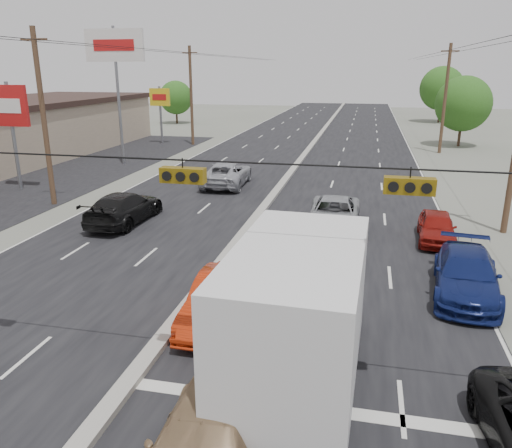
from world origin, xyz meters
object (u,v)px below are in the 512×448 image
(tan_sedan, at_px, (207,444))
(oncoming_far, at_px, (227,174))
(utility_pole_left_c, at_px, (191,95))
(pole_sign_far, at_px, (160,102))
(tree_right_mid, at_px, (463,104))
(tree_left_far, at_px, (176,98))
(box_truck, at_px, (301,315))
(queue_car_c, at_px, (334,215))
(queue_car_b, at_px, (306,256))
(queue_car_e, at_px, (437,227))
(oncoming_near, at_px, (124,208))
(queue_car_a, at_px, (277,231))
(pole_sign_billboard, at_px, (115,54))
(tree_right_far, at_px, (442,88))
(utility_pole_right_c, at_px, (445,98))
(red_sedan, at_px, (222,299))
(queue_car_d, at_px, (466,275))
(pole_sign_mid, at_px, (10,112))
(utility_pole_left_b, at_px, (44,118))

(tan_sedan, height_order, oncoming_far, oncoming_far)
(utility_pole_left_c, distance_m, tan_sedan, 45.86)
(pole_sign_far, bearing_deg, tree_right_mid, 9.16)
(pole_sign_far, distance_m, tree_left_far, 20.89)
(box_truck, relative_size, queue_car_c, 1.45)
(tree_right_mid, height_order, queue_car_b, tree_right_mid)
(queue_car_e, height_order, oncoming_near, oncoming_near)
(queue_car_a, distance_m, queue_car_b, 3.08)
(pole_sign_billboard, relative_size, queue_car_b, 2.92)
(pole_sign_billboard, xyz_separation_m, oncoming_near, (7.90, -15.54, -8.06))
(utility_pole_left_c, bearing_deg, queue_car_a, -63.95)
(utility_pole_left_c, height_order, box_truck, utility_pole_left_c)
(queue_car_a, bearing_deg, tree_left_far, 116.20)
(tree_right_far, relative_size, queue_car_a, 2.01)
(utility_pole_right_c, xyz_separation_m, tan_sedan, (-9.61, -42.98, -4.36))
(queue_car_c, bearing_deg, tree_right_mid, 70.30)
(box_truck, relative_size, red_sedan, 1.70)
(tree_right_mid, relative_size, oncoming_far, 1.22)
(tree_right_far, height_order, queue_car_d, tree_right_far)
(utility_pole_left_c, relative_size, pole_sign_mid, 1.43)
(utility_pole_left_c, relative_size, queue_car_e, 2.45)
(tan_sedan, xyz_separation_m, queue_car_b, (0.61, 11.04, -0.13))
(tan_sedan, height_order, red_sedan, red_sedan)
(utility_pole_right_c, distance_m, pole_sign_mid, 36.80)
(queue_car_a, bearing_deg, queue_car_c, 52.87)
(utility_pole_right_c, distance_m, tree_left_far, 39.90)
(pole_sign_mid, height_order, queue_car_c, pole_sign_mid)
(queue_car_c, distance_m, queue_car_e, 4.90)
(pole_sign_far, bearing_deg, pole_sign_billboard, -82.87)
(oncoming_far, bearing_deg, utility_pole_left_b, 36.12)
(tree_right_far, distance_m, oncoming_far, 52.03)
(pole_sign_billboard, height_order, tree_left_far, pole_sign_billboard)
(pole_sign_billboard, height_order, queue_car_e, pole_sign_billboard)
(utility_pole_left_b, distance_m, queue_car_d, 23.67)
(queue_car_c, relative_size, oncoming_near, 0.99)
(box_truck, bearing_deg, utility_pole_right_c, 80.17)
(utility_pole_left_c, bearing_deg, utility_pole_left_b, -90.00)
(queue_car_c, bearing_deg, oncoming_far, 133.04)
(box_truck, bearing_deg, oncoming_far, 112.05)
(pole_sign_billboard, relative_size, oncoming_near, 1.97)
(tan_sedan, bearing_deg, oncoming_far, 104.53)
(queue_car_d, bearing_deg, pole_sign_billboard, 145.34)
(utility_pole_right_c, height_order, box_truck, utility_pole_right_c)
(red_sedan, relative_size, oncoming_far, 0.80)
(tan_sedan, xyz_separation_m, queue_car_e, (6.15, 15.84, -0.05))
(pole_sign_far, height_order, tree_right_mid, tree_right_mid)
(pole_sign_billboard, bearing_deg, pole_sign_mid, -104.04)
(utility_pole_left_c, xyz_separation_m, oncoming_far, (8.78, -17.97, -4.29))
(utility_pole_right_c, bearing_deg, tan_sedan, -102.61)
(pole_sign_far, relative_size, queue_car_b, 1.59)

